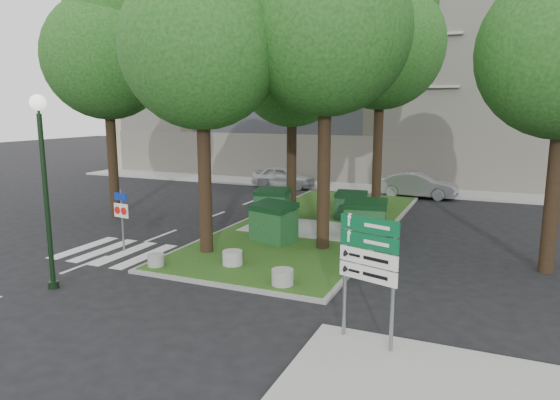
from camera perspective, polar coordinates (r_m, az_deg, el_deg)
The scene contains 25 objects.
ground at distance 14.58m, azimuth -8.46°, elevation -9.44°, with size 120.00×120.00×0.00m, color black.
median_island at distance 21.33m, azimuth 4.04°, elevation -2.79°, with size 6.00×16.00×0.12m, color #254413.
median_kerb at distance 21.33m, azimuth 4.04°, elevation -2.82°, with size 6.30×16.30×0.10m, color gray.
sidewalk_corner at distance 9.50m, azimuth 16.16°, elevation -20.82°, with size 5.00×4.00×0.12m, color #999993.
building_sidewalk at distance 31.38m, azimuth 9.52°, elevation 1.35°, with size 42.00×3.00×0.12m, color #999993.
zebra_crossing at distance 17.85m, azimuth -16.26°, elevation -6.01°, with size 5.00×3.00×0.01m, color silver.
apartment_building at distance 38.45m, azimuth 12.66°, elevation 14.76°, with size 41.00×12.00×16.00m, color tan.
tree_median_near_left at distance 16.82m, azimuth -8.67°, elevation 18.48°, with size 5.20×5.20×10.53m.
tree_median_near_right at distance 17.28m, azimuth 5.68°, elevation 20.57°, with size 5.60×5.60×11.46m.
tree_median_mid at distance 22.35m, azimuth 1.65°, elevation 15.69°, with size 4.80×4.80×9.99m.
tree_median_far at distance 24.45m, azimuth 11.79°, elevation 18.19°, with size 5.80×5.80×11.93m.
tree_street_left at distance 23.81m, azimuth -19.05°, elevation 16.44°, with size 5.40×5.40×11.00m.
dumpster_a at distance 22.03m, azimuth -0.87°, elevation -0.43°, with size 1.59×1.19×1.38m.
dumpster_b at distance 18.27m, azimuth -0.76°, elevation -2.56°, with size 1.82×1.50×1.47m.
dumpster_c at distance 22.20m, azimuth 8.09°, elevation -0.62°, with size 1.39×1.02×1.24m.
dumpster_d at distance 19.13m, azimuth 9.72°, elevation -2.13°, with size 1.72×1.32×1.46m.
bollard_left at distance 16.02m, azimuth -14.00°, elevation -6.68°, with size 0.51×0.51×0.36m, color gray.
bollard_right at distance 13.94m, azimuth 0.29°, elevation -8.79°, with size 0.61×0.61×0.44m, color gray.
bollard_mid at distance 15.72m, azimuth -5.45°, elevation -6.59°, with size 0.62×0.62×0.44m, color #9F9F9A.
litter_bin at distance 22.81m, azimuth 11.19°, elevation -0.99°, with size 0.43×0.43×0.75m, color yellow.
street_lamp at distance 14.74m, azimuth -25.40°, elevation 3.19°, with size 0.42×0.42×5.29m.
traffic_sign_pole at distance 18.08m, azimuth -17.63°, elevation -1.27°, with size 0.66×0.13×2.21m.
directional_sign at distance 10.32m, azimuth 10.13°, elevation -6.82°, with size 1.28×0.45×2.67m.
car_white at distance 31.53m, azimuth 0.41°, elevation 2.68°, with size 1.60×3.99×1.36m, color silver.
car_silver at distance 28.97m, azimuth 15.47°, elevation 1.66°, with size 1.49×4.27×1.41m, color gray.
Camera 1 is at (7.30, -11.63, 4.93)m, focal length 32.00 mm.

